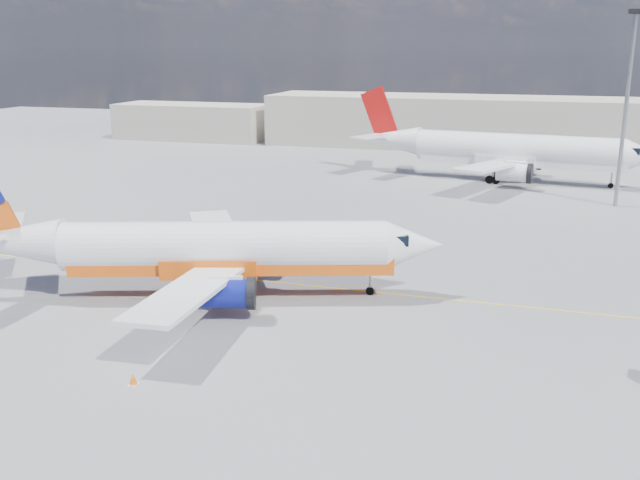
# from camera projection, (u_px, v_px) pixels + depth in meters

# --- Properties ---
(ground) EXTENTS (240.00, 240.00, 0.00)m
(ground) POSITION_uv_depth(u_px,v_px,m) (319.00, 303.00, 45.32)
(ground) COLOR slate
(ground) RESTS_ON ground
(taxi_line) EXTENTS (70.00, 0.15, 0.01)m
(taxi_line) POSITION_uv_depth(u_px,v_px,m) (332.00, 288.00, 48.09)
(taxi_line) COLOR yellow
(taxi_line) RESTS_ON ground
(terminal_main) EXTENTS (70.00, 14.00, 8.00)m
(terminal_main) POSITION_uv_depth(u_px,v_px,m) (488.00, 123.00, 112.06)
(terminal_main) COLOR beige
(terminal_main) RESTS_ON ground
(terminal_annex) EXTENTS (26.00, 10.00, 6.00)m
(terminal_annex) POSITION_uv_depth(u_px,v_px,m) (192.00, 122.00, 123.58)
(terminal_annex) COLOR beige
(terminal_annex) RESTS_ON ground
(main_jet) EXTENTS (31.33, 23.81, 9.50)m
(main_jet) POSITION_uv_depth(u_px,v_px,m) (210.00, 249.00, 45.79)
(main_jet) COLOR white
(main_jet) RESTS_ON ground
(second_jet) EXTENTS (35.94, 28.31, 10.90)m
(second_jet) POSITION_uv_depth(u_px,v_px,m) (507.00, 151.00, 85.12)
(second_jet) COLOR white
(second_jet) RESTS_ON ground
(traffic_cone) EXTENTS (0.44, 0.44, 0.61)m
(traffic_cone) POSITION_uv_depth(u_px,v_px,m) (133.00, 379.00, 34.29)
(traffic_cone) COLOR white
(traffic_cone) RESTS_ON ground
(floodlight_mast) EXTENTS (1.40, 1.40, 19.13)m
(floodlight_mast) POSITION_uv_depth(u_px,v_px,m) (628.00, 91.00, 69.54)
(floodlight_mast) COLOR gray
(floodlight_mast) RESTS_ON ground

